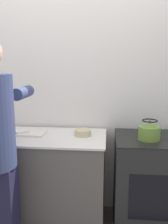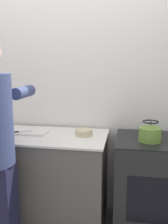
{
  "view_description": "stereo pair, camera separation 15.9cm",
  "coord_description": "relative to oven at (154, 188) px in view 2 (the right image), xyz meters",
  "views": [
    {
      "loc": [
        0.4,
        -1.88,
        1.56
      ],
      "look_at": [
        0.2,
        0.21,
        1.15
      ],
      "focal_mm": 40.0,
      "sensor_mm": 36.0,
      "label": 1
    },
    {
      "loc": [
        0.56,
        -1.86,
        1.56
      ],
      "look_at": [
        0.2,
        0.21,
        1.15
      ],
      "focal_mm": 40.0,
      "sensor_mm": 36.0,
      "label": 2
    }
  ],
  "objects": [
    {
      "name": "wall_back",
      "position": [
        -0.83,
        0.38,
        0.84
      ],
      "size": [
        8.0,
        0.05,
        2.6
      ],
      "color": "white",
      "rests_on": "ground_plane"
    },
    {
      "name": "bowl_mixing",
      "position": [
        -0.66,
        0.05,
        0.47
      ],
      "size": [
        0.16,
        0.16,
        0.06
      ],
      "color": "#C6B789",
      "rests_on": "counter"
    },
    {
      "name": "oven",
      "position": [
        0.0,
        0.0,
        0.0
      ],
      "size": [
        0.7,
        0.6,
        0.91
      ],
      "color": "black",
      "rests_on": "ground_plane"
    },
    {
      "name": "counter",
      "position": [
        -1.23,
        0.01,
        -0.01
      ],
      "size": [
        1.58,
        0.63,
        0.9
      ],
      "color": "#5B5651",
      "rests_on": "ground_plane"
    },
    {
      "name": "canister_jar",
      "position": [
        -1.52,
        0.11,
        0.53
      ],
      "size": [
        0.13,
        0.13,
        0.16
      ],
      "color": "tan",
      "rests_on": "counter"
    },
    {
      "name": "cutting_board",
      "position": [
        -1.2,
        0.03,
        0.45
      ],
      "size": [
        0.37,
        0.2,
        0.02
      ],
      "color": "silver",
      "rests_on": "counter"
    },
    {
      "name": "knife",
      "position": [
        -1.26,
        0.01,
        0.46
      ],
      "size": [
        0.2,
        0.13,
        0.01
      ],
      "rotation": [
        0.0,
        0.0,
        0.5
      ],
      "color": "silver",
      "rests_on": "cutting_board"
    },
    {
      "name": "kettle",
      "position": [
        -0.07,
        -0.06,
        0.53
      ],
      "size": [
        0.19,
        0.19,
        0.18
      ],
      "color": "olive",
      "rests_on": "oven"
    }
  ]
}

